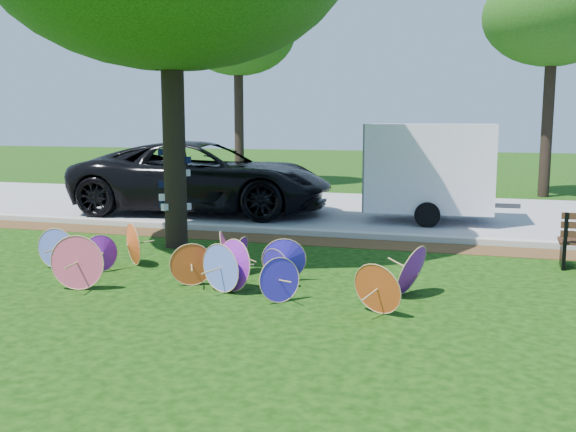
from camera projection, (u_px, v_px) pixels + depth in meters
name	position (u px, v px, depth m)	size (l,w,h in m)	color
ground	(215.00, 296.00, 9.18)	(90.00, 90.00, 0.00)	black
mulch_strip	(299.00, 240.00, 13.44)	(90.00, 1.00, 0.01)	#472D16
curb	(308.00, 232.00, 14.10)	(90.00, 0.30, 0.12)	#B7B5AD
street	(345.00, 210.00, 18.04)	(90.00, 8.00, 0.01)	gray
parasol_pile	(215.00, 261.00, 9.80)	(6.63, 2.24, 0.83)	#6276ED
black_van	(204.00, 177.00, 17.39)	(3.20, 6.94, 1.93)	black
cargo_trailer	(430.00, 167.00, 15.80)	(3.01, 1.91, 2.71)	white
bg_trees	(516.00, 18.00, 20.77)	(23.30, 6.24, 7.40)	black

